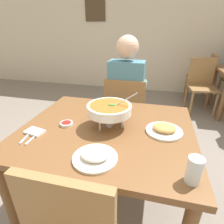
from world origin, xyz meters
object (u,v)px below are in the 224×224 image
diner_main (127,91)px  chair_bg_corner (204,75)px  drink_glass (194,171)px  chair_diner_main (125,112)px  rice_plate (95,156)px  chair_bg_right (202,82)px  sauce_dish (66,124)px  appetizer_plate (164,129)px  dining_table_main (107,140)px  curry_bowl (109,109)px

diner_main → chair_bg_corner: (1.20, 1.99, -0.24)m
diner_main → drink_glass: bearing=-67.1°
chair_diner_main → rice_plate: chair_diner_main is taller
rice_plate → chair_bg_right: bearing=68.4°
chair_diner_main → sauce_dish: chair_diner_main is taller
chair_bg_right → chair_bg_corner: (0.14, 0.54, 0.00)m
rice_plate → chair_bg_right: chair_bg_right is taller
diner_main → appetizer_plate: bearing=-63.9°
drink_glass → chair_bg_corner: bearing=77.6°
dining_table_main → appetizer_plate: bearing=4.9°
curry_bowl → appetizer_plate: size_ratio=1.39×
diner_main → chair_bg_right: 1.81m
diner_main → chair_bg_right: diner_main is taller
chair_bg_right → chair_bg_corner: same height
chair_diner_main → chair_bg_right: same height
rice_plate → sauce_dish: 0.43m
curry_bowl → rice_plate: (0.02, -0.36, -0.11)m
appetizer_plate → sauce_dish: 0.67m
rice_plate → appetizer_plate: size_ratio=1.00×
dining_table_main → drink_glass: 0.65m
chair_diner_main → dining_table_main: bearing=-90.0°
sauce_dish → chair_bg_corner: (1.49, 2.84, -0.25)m
rice_plate → curry_bowl: bearing=92.4°
chair_bg_right → chair_bg_corner: bearing=75.1°
appetizer_plate → chair_bg_right: chair_bg_right is taller
appetizer_plate → curry_bowl: bearing=-178.9°
dining_table_main → diner_main: diner_main is taller
chair_diner_main → drink_glass: 1.30m
rice_plate → chair_bg_corner: (1.17, 3.14, -0.26)m
rice_plate → drink_glass: bearing=-4.9°
chair_diner_main → drink_glass: chair_diner_main is taller
sauce_dish → drink_glass: 0.86m
curry_bowl → chair_bg_right: size_ratio=0.37×
curry_bowl → sauce_dish: curry_bowl is taller
chair_diner_main → chair_bg_corner: 2.35m
sauce_dish → chair_bg_corner: 3.21m
chair_diner_main → chair_bg_right: size_ratio=1.00×
chair_bg_corner → appetizer_plate: bearing=-106.4°
diner_main → appetizer_plate: diner_main is taller
rice_plate → sauce_dish: size_ratio=2.67×
curry_bowl → sauce_dish: bearing=-168.6°
rice_plate → dining_table_main: bearing=94.6°
diner_main → curry_bowl: 0.80m
dining_table_main → chair_diner_main: bearing=90.0°
sauce_dish → drink_glass: drink_glass is taller
appetizer_plate → drink_glass: size_ratio=1.85×
chair_diner_main → chair_bg_corner: size_ratio=1.00×
rice_plate → drink_glass: 0.48m
chair_bg_right → diner_main: bearing=-126.1°
chair_diner_main → diner_main: bearing=90.0°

